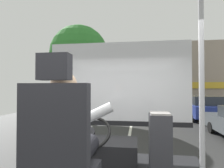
# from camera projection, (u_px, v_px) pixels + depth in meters

# --- Properties ---
(ground) EXTENTS (18.00, 44.00, 0.06)m
(ground) POSITION_uv_depth(u_px,v_px,m) (132.00, 123.00, 10.37)
(ground) COLOR #2C2C2C
(driver_seat) EXTENTS (0.48, 0.48, 1.37)m
(driver_seat) POSITION_uv_depth(u_px,v_px,m) (60.00, 162.00, 1.34)
(driver_seat) COLOR black
(driver_seat) RESTS_ON bus_floor
(bus_driver) EXTENTS (0.71, 0.61, 0.75)m
(bus_driver) POSITION_uv_depth(u_px,v_px,m) (67.00, 134.00, 1.48)
(bus_driver) COLOR black
(bus_driver) RESTS_ON driver_seat
(steering_console) EXTENTS (1.10, 0.99, 0.78)m
(steering_console) POSITION_uv_depth(u_px,v_px,m) (98.00, 154.00, 2.58)
(steering_console) COLOR black
(steering_console) RESTS_ON bus_floor
(handrail_pole) EXTENTS (0.04, 0.04, 2.01)m
(handrail_pole) POSITION_uv_depth(u_px,v_px,m) (202.00, 103.00, 1.56)
(handrail_pole) COLOR #B7B7BC
(handrail_pole) RESTS_ON bus_floor
(fare_box) EXTENTS (0.23, 0.27, 0.86)m
(fare_box) POSITION_uv_depth(u_px,v_px,m) (160.00, 151.00, 2.07)
(fare_box) COLOR #333338
(fare_box) RESTS_ON bus_floor
(windshield_panel) EXTENTS (2.50, 0.08, 1.48)m
(windshield_panel) POSITION_uv_depth(u_px,v_px,m) (118.00, 93.00, 3.30)
(windshield_panel) COLOR silver
(street_tree) EXTENTS (3.51, 3.51, 5.75)m
(street_tree) POSITION_uv_depth(u_px,v_px,m) (79.00, 54.00, 11.38)
(street_tree) COLOR #4C3828
(street_tree) RESTS_ON ground
(shop_building) EXTENTS (13.59, 5.06, 6.51)m
(shop_building) POSITION_uv_depth(u_px,v_px,m) (181.00, 76.00, 20.43)
(shop_building) COLOR gray
(shop_building) RESTS_ON ground
(parked_car_blue) EXTENTS (1.97, 4.14, 1.43)m
(parked_car_blue) POSITION_uv_depth(u_px,v_px,m) (202.00, 107.00, 11.51)
(parked_car_blue) COLOR navy
(parked_car_blue) RESTS_ON ground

